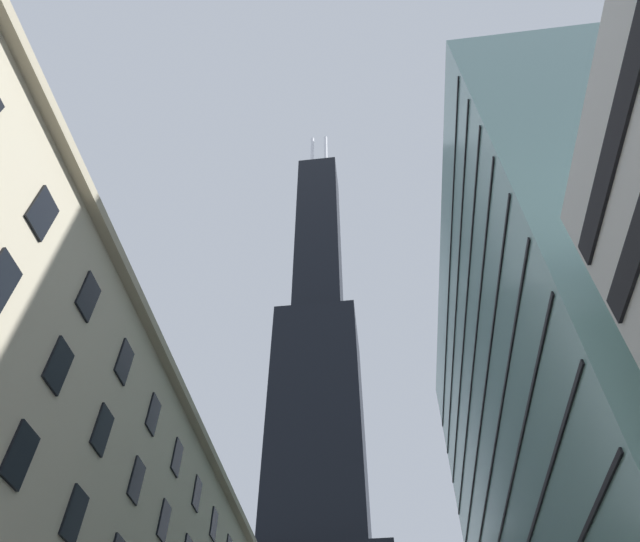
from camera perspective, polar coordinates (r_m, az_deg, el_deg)
dark_skyscraper at (r=119.67m, az=-0.20°, el=-20.47°), size 27.43×27.43×193.76m
glass_office_midrise at (r=52.88m, az=26.63°, el=-16.18°), size 18.46×49.71×50.23m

